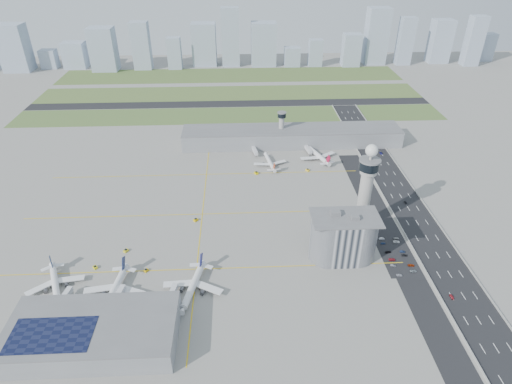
{
  "coord_description": "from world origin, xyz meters",
  "views": [
    {
      "loc": [
        -12.58,
        -231.56,
        180.24
      ],
      "look_at": [
        0.0,
        35.0,
        15.0
      ],
      "focal_mm": 30.0,
      "sensor_mm": 36.0,
      "label": 1
    }
  ],
  "objects_px": {
    "jet_bridge_near_2": "(169,304)",
    "tug_4": "(256,173)",
    "secondary_tower": "(281,125)",
    "airplane_near_a": "(54,281)",
    "car_lot_9": "(403,252)",
    "car_lot_11": "(396,238)",
    "jet_bridge_far_1": "(306,148)",
    "car_lot_2": "(392,259)",
    "car_hw_1": "(406,202)",
    "car_lot_4": "(383,243)",
    "car_lot_0": "(399,275)",
    "car_lot_8": "(404,255)",
    "admin_building": "(343,237)",
    "car_lot_6": "(413,271)",
    "tug_5": "(308,170)",
    "car_lot_10": "(396,242)",
    "car_hw_2": "(381,153)",
    "airplane_near_c": "(192,284)",
    "tug_1": "(126,250)",
    "jet_bridge_far_0": "(253,149)",
    "tug_3": "(196,220)",
    "tug_2": "(146,270)",
    "jet_bridge_near_0": "(59,308)",
    "car_lot_5": "(382,239)",
    "jet_bridge_near_1": "(114,306)",
    "car_hw_0": "(452,297)",
    "tug_0": "(95,267)",
    "car_lot_1": "(393,265)",
    "car_lot_7": "(411,265)",
    "car_hw_4": "(352,129)",
    "airplane_near_b": "(113,288)",
    "airplane_far_a": "(270,160)",
    "control_tower": "(366,185)",
    "airplane_far_b": "(318,152)"
  },
  "relations": [
    {
      "from": "airplane_near_c",
      "to": "car_hw_0",
      "type": "relative_size",
      "value": 11.21
    },
    {
      "from": "car_lot_7",
      "to": "car_lot_1",
      "type": "bearing_deg",
      "value": 91.34
    },
    {
      "from": "secondary_tower",
      "to": "car_lot_2",
      "type": "distance_m",
      "value": 186.28
    },
    {
      "from": "secondary_tower",
      "to": "airplane_near_b",
      "type": "bearing_deg",
      "value": -120.01
    },
    {
      "from": "airplane_near_a",
      "to": "jet_bridge_near_2",
      "type": "bearing_deg",
      "value": 51.09
    },
    {
      "from": "tug_0",
      "to": "car_lot_1",
      "type": "relative_size",
      "value": 0.89
    },
    {
      "from": "admin_building",
      "to": "car_lot_6",
      "type": "relative_size",
      "value": 10.28
    },
    {
      "from": "airplane_far_a",
      "to": "car_hw_1",
      "type": "bearing_deg",
      "value": -133.5
    },
    {
      "from": "jet_bridge_near_2",
      "to": "tug_1",
      "type": "xyz_separation_m",
      "value": [
        -34.32,
        50.27,
        -1.94
      ]
    },
    {
      "from": "car_lot_9",
      "to": "car_lot_11",
      "type": "xyz_separation_m",
      "value": [
        0.44,
        13.99,
        0.02
      ]
    },
    {
      "from": "jet_bridge_near_0",
      "to": "car_lot_5",
      "type": "relative_size",
      "value": 3.73
    },
    {
      "from": "car_lot_0",
      "to": "car_lot_8",
      "type": "relative_size",
      "value": 0.95
    },
    {
      "from": "car_lot_1",
      "to": "car_lot_5",
      "type": "xyz_separation_m",
      "value": [
        0.89,
        27.01,
        0.06
      ]
    },
    {
      "from": "car_lot_10",
      "to": "car_lot_11",
      "type": "xyz_separation_m",
      "value": [
        1.1,
        3.67,
        -0.05
      ]
    },
    {
      "from": "jet_bridge_far_0",
      "to": "tug_3",
      "type": "distance_m",
      "value": 119.55
    },
    {
      "from": "secondary_tower",
      "to": "jet_bridge_near_0",
      "type": "distance_m",
      "value": 255.39
    },
    {
      "from": "tug_4",
      "to": "car_lot_10",
      "type": "relative_size",
      "value": 0.79
    },
    {
      "from": "airplane_far_b",
      "to": "jet_bridge_near_1",
      "type": "distance_m",
      "value": 227.51
    },
    {
      "from": "secondary_tower",
      "to": "car_hw_0",
      "type": "relative_size",
      "value": 8.36
    },
    {
      "from": "car_lot_10",
      "to": "car_hw_0",
      "type": "height_order",
      "value": "car_hw_0"
    },
    {
      "from": "control_tower",
      "to": "car_lot_0",
      "type": "bearing_deg",
      "value": -76.77
    },
    {
      "from": "car_lot_7",
      "to": "car_lot_11",
      "type": "relative_size",
      "value": 1.03
    },
    {
      "from": "jet_bridge_near_0",
      "to": "car_hw_2",
      "type": "height_order",
      "value": "jet_bridge_near_0"
    },
    {
      "from": "airplane_near_a",
      "to": "jet_bridge_near_2",
      "type": "xyz_separation_m",
      "value": [
        68.06,
        -18.23,
        -2.63
      ]
    },
    {
      "from": "tug_2",
      "to": "car_lot_4",
      "type": "xyz_separation_m",
      "value": [
        153.92,
        19.52,
        -0.26
      ]
    },
    {
      "from": "car_lot_9",
      "to": "jet_bridge_far_1",
      "type": "bearing_deg",
      "value": 23.45
    },
    {
      "from": "jet_bridge_near_0",
      "to": "car_lot_1",
      "type": "relative_size",
      "value": 4.09
    },
    {
      "from": "jet_bridge_near_1",
      "to": "car_lot_2",
      "type": "bearing_deg",
      "value": -68.61
    },
    {
      "from": "jet_bridge_near_1",
      "to": "car_hw_0",
      "type": "height_order",
      "value": "jet_bridge_near_1"
    },
    {
      "from": "secondary_tower",
      "to": "jet_bridge_far_1",
      "type": "xyz_separation_m",
      "value": [
        22.0,
        -18.0,
        -15.95
      ]
    },
    {
      "from": "car_hw_0",
      "to": "car_hw_2",
      "type": "relative_size",
      "value": 0.83
    },
    {
      "from": "airplane_near_c",
      "to": "tug_1",
      "type": "bearing_deg",
      "value": -116.41
    },
    {
      "from": "tug_5",
      "to": "car_lot_10",
      "type": "relative_size",
      "value": 0.71
    },
    {
      "from": "car_lot_2",
      "to": "car_hw_1",
      "type": "bearing_deg",
      "value": -24.99
    },
    {
      "from": "airplane_near_a",
      "to": "jet_bridge_near_1",
      "type": "xyz_separation_m",
      "value": [
        38.06,
        -18.23,
        -2.63
      ]
    },
    {
      "from": "jet_bridge_near_1",
      "to": "airplane_far_a",
      "type": "bearing_deg",
      "value": -20.72
    },
    {
      "from": "secondary_tower",
      "to": "car_lot_8",
      "type": "height_order",
      "value": "secondary_tower"
    },
    {
      "from": "jet_bridge_far_0",
      "to": "tug_0",
      "type": "height_order",
      "value": "jet_bridge_far_0"
    },
    {
      "from": "tug_2",
      "to": "car_lot_4",
      "type": "bearing_deg",
      "value": -140.36
    },
    {
      "from": "jet_bridge_far_1",
      "to": "car_lot_9",
      "type": "bearing_deg",
      "value": 5.14
    },
    {
      "from": "car_hw_0",
      "to": "car_hw_4",
      "type": "distance_m",
      "value": 239.89
    },
    {
      "from": "tug_1",
      "to": "car_hw_1",
      "type": "bearing_deg",
      "value": 49.3
    },
    {
      "from": "car_lot_7",
      "to": "car_lot_2",
      "type": "bearing_deg",
      "value": 63.14
    },
    {
      "from": "secondary_tower",
      "to": "airplane_near_a",
      "type": "relative_size",
      "value": 0.82
    },
    {
      "from": "jet_bridge_near_2",
      "to": "car_lot_8",
      "type": "distance_m",
      "value": 150.85
    },
    {
      "from": "tug_4",
      "to": "car_lot_2",
      "type": "bearing_deg",
      "value": 103.76
    },
    {
      "from": "car_lot_2",
      "to": "car_lot_4",
      "type": "bearing_deg",
      "value": 3.64
    },
    {
      "from": "jet_bridge_near_2",
      "to": "tug_4",
      "type": "height_order",
      "value": "jet_bridge_near_2"
    },
    {
      "from": "tug_4",
      "to": "airplane_near_b",
      "type": "bearing_deg",
      "value": 36.47
    },
    {
      "from": "car_lot_6",
      "to": "car_hw_2",
      "type": "xyz_separation_m",
      "value": [
        28.0,
        160.42,
        0.07
      ]
    }
  ]
}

